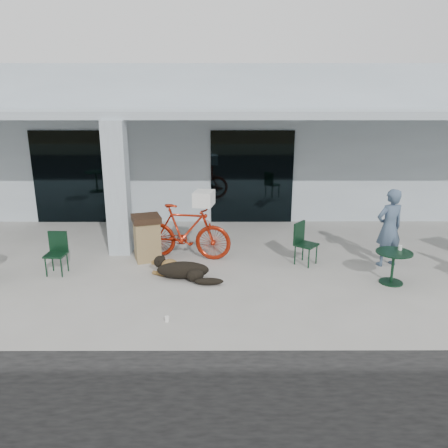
{
  "coord_description": "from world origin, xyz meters",
  "views": [
    {
      "loc": [
        0.95,
        -7.66,
        3.61
      ],
      "look_at": [
        0.97,
        1.29,
        1.0
      ],
      "focal_mm": 35.0,
      "sensor_mm": 36.0,
      "label": 1
    }
  ],
  "objects_px": {
    "person": "(389,228)",
    "trash_receptacle": "(147,238)",
    "dog": "(183,269)",
    "cafe_chair_far_a": "(306,244)",
    "bicycle": "(185,232)",
    "cafe_table_far": "(393,267)",
    "cafe_chair_near": "(56,254)"
  },
  "relations": [
    {
      "from": "bicycle",
      "to": "cafe_chair_far_a",
      "type": "xyz_separation_m",
      "value": [
        2.72,
        -0.4,
        -0.16
      ]
    },
    {
      "from": "dog",
      "to": "cafe_chair_far_a",
      "type": "bearing_deg",
      "value": 41.56
    },
    {
      "from": "cafe_table_far",
      "to": "trash_receptacle",
      "type": "height_order",
      "value": "trash_receptacle"
    },
    {
      "from": "dog",
      "to": "cafe_table_far",
      "type": "distance_m",
      "value": 4.23
    },
    {
      "from": "dog",
      "to": "cafe_chair_far_a",
      "type": "xyz_separation_m",
      "value": [
        2.68,
        0.8,
        0.27
      ]
    },
    {
      "from": "bicycle",
      "to": "dog",
      "type": "height_order",
      "value": "bicycle"
    },
    {
      "from": "cafe_table_far",
      "to": "person",
      "type": "xyz_separation_m",
      "value": [
        0.24,
        0.98,
        0.53
      ]
    },
    {
      "from": "cafe_chair_far_a",
      "to": "dog",
      "type": "bearing_deg",
      "value": 146.56
    },
    {
      "from": "trash_receptacle",
      "to": "cafe_table_far",
      "type": "bearing_deg",
      "value": -14.62
    },
    {
      "from": "bicycle",
      "to": "trash_receptacle",
      "type": "distance_m",
      "value": 0.88
    },
    {
      "from": "dog",
      "to": "bicycle",
      "type": "bearing_deg",
      "value": 116.92
    },
    {
      "from": "cafe_chair_near",
      "to": "cafe_table_far",
      "type": "distance_m",
      "value": 6.92
    },
    {
      "from": "bicycle",
      "to": "trash_receptacle",
      "type": "height_order",
      "value": "bicycle"
    },
    {
      "from": "cafe_chair_near",
      "to": "trash_receptacle",
      "type": "relative_size",
      "value": 0.85
    },
    {
      "from": "person",
      "to": "trash_receptacle",
      "type": "relative_size",
      "value": 1.65
    },
    {
      "from": "bicycle",
      "to": "dog",
      "type": "distance_m",
      "value": 1.28
    },
    {
      "from": "dog",
      "to": "cafe_chair_near",
      "type": "bearing_deg",
      "value": -160.35
    },
    {
      "from": "cafe_chair_far_a",
      "to": "cafe_chair_near",
      "type": "bearing_deg",
      "value": 135.8
    },
    {
      "from": "dog",
      "to": "cafe_table_far",
      "type": "bearing_deg",
      "value": 21.69
    },
    {
      "from": "bicycle",
      "to": "cafe_chair_far_a",
      "type": "height_order",
      "value": "bicycle"
    },
    {
      "from": "person",
      "to": "trash_receptacle",
      "type": "bearing_deg",
      "value": -20.17
    },
    {
      "from": "trash_receptacle",
      "to": "cafe_chair_near",
      "type": "bearing_deg",
      "value": -154.36
    },
    {
      "from": "dog",
      "to": "trash_receptacle",
      "type": "height_order",
      "value": "trash_receptacle"
    },
    {
      "from": "cafe_chair_near",
      "to": "person",
      "type": "relative_size",
      "value": 0.52
    },
    {
      "from": "cafe_table_far",
      "to": "person",
      "type": "distance_m",
      "value": 1.14
    },
    {
      "from": "dog",
      "to": "cafe_table_far",
      "type": "relative_size",
      "value": 1.75
    },
    {
      "from": "person",
      "to": "trash_receptacle",
      "type": "height_order",
      "value": "person"
    },
    {
      "from": "cafe_chair_near",
      "to": "trash_receptacle",
      "type": "height_order",
      "value": "trash_receptacle"
    },
    {
      "from": "bicycle",
      "to": "cafe_table_far",
      "type": "xyz_separation_m",
      "value": [
        4.26,
        -1.44,
        -0.31
      ]
    },
    {
      "from": "dog",
      "to": "trash_receptacle",
      "type": "bearing_deg",
      "value": 154.47
    },
    {
      "from": "cafe_table_far",
      "to": "cafe_chair_far_a",
      "type": "height_order",
      "value": "cafe_chair_far_a"
    },
    {
      "from": "cafe_chair_near",
      "to": "person",
      "type": "height_order",
      "value": "person"
    }
  ]
}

